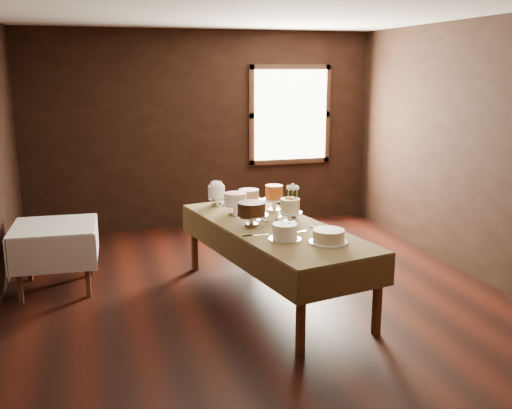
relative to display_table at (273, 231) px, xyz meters
The scene contains 23 objects.
floor 0.72m from the display_table, 155.29° to the right, with size 5.00×6.00×0.01m, color black.
ceiling 2.10m from the display_table, 155.29° to the right, with size 5.00×6.00×0.01m, color beige.
wall_back 3.02m from the display_table, 92.75° to the left, with size 5.00×0.02×2.80m, color black.
wall_front 3.15m from the display_table, 92.64° to the right, with size 5.00×0.02×2.80m, color black.
wall_right 2.46m from the display_table, ahead, with size 0.02×6.00×2.80m, color black.
window 3.23m from the display_table, 68.05° to the left, with size 1.10×0.05×1.30m, color #FFEABF.
display_table is the anchor object (origin of this frame).
side_table 2.28m from the display_table, 157.76° to the left, with size 0.86×0.86×0.69m.
cake_meringue 1.06m from the display_table, 110.48° to the left, with size 0.26×0.26×0.24m.
cake_speckled 1.09m from the display_table, 87.85° to the left, with size 0.30×0.30×0.14m.
cake_lattice 0.63m from the display_table, 113.94° to the left, with size 0.32×0.32×0.23m.
cake_caramel 0.63m from the display_table, 72.02° to the left, with size 0.27×0.27×0.29m.
cake_chocolate 0.27m from the display_table, 162.92° to the left, with size 0.39×0.39×0.24m.
cake_flowers 0.26m from the display_table, 15.05° to the left, with size 0.25×0.25×0.26m.
cake_swirl 0.51m from the display_table, 95.48° to the right, with size 0.31×0.31×0.15m.
cake_cream 0.76m from the display_table, 67.04° to the right, with size 0.35×0.35×0.12m.
cake_server_a 0.34m from the display_table, 61.58° to the right, with size 0.24×0.03×0.01m, color silver.
cake_server_b 0.50m from the display_table, 39.17° to the right, with size 0.24×0.03×0.01m, color silver.
cake_server_c 0.30m from the display_table, 113.84° to the left, with size 0.24×0.03×0.01m, color silver.
cake_server_d 0.38m from the display_table, 60.75° to the left, with size 0.24×0.03×0.01m, color silver.
cake_server_e 0.38m from the display_table, 126.89° to the right, with size 0.24×0.03×0.01m, color silver.
flower_vase 0.40m from the display_table, 41.49° to the left, with size 0.13×0.13×0.13m, color #2D2823.
flower_bouquet 0.49m from the display_table, 41.49° to the left, with size 0.14×0.14×0.20m, color white, non-canonical shape.
Camera 1 is at (-1.52, -5.18, 2.27)m, focal length 40.63 mm.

